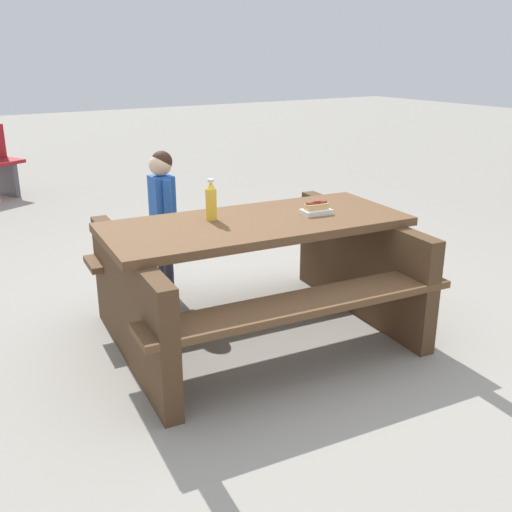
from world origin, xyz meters
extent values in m
plane|color=gray|center=(0.00, 0.00, 0.00)|extent=(30.00, 30.00, 0.00)
cube|color=brown|center=(0.00, 0.00, 0.72)|extent=(1.87, 0.93, 0.05)
cube|color=brown|center=(0.06, 0.56, 0.43)|extent=(1.82, 0.46, 0.04)
cube|color=brown|center=(-0.06, -0.56, 0.43)|extent=(1.82, 0.46, 0.04)
cube|color=#4D3520|center=(0.78, -0.08, 0.35)|extent=(0.24, 1.40, 0.70)
cube|color=#4D3520|center=(-0.78, 0.08, 0.35)|extent=(0.24, 1.40, 0.70)
cylinder|color=yellow|center=(-0.22, 0.15, 0.84)|extent=(0.07, 0.07, 0.19)
cone|color=yellow|center=(-0.22, 0.15, 0.96)|extent=(0.06, 0.06, 0.04)
cylinder|color=silver|center=(-0.22, 0.15, 0.99)|extent=(0.04, 0.04, 0.02)
cube|color=white|center=(0.38, -0.08, 0.77)|extent=(0.19, 0.13, 0.03)
cube|color=#D8B272|center=(0.38, -0.08, 0.80)|extent=(0.16, 0.07, 0.04)
cylinder|color=maroon|center=(0.38, -0.08, 0.82)|extent=(0.14, 0.04, 0.03)
ellipsoid|color=maroon|center=(0.38, -0.08, 0.83)|extent=(0.07, 0.03, 0.01)
cylinder|color=#262633|center=(-0.19, 0.90, 0.24)|extent=(0.07, 0.07, 0.47)
cylinder|color=#262633|center=(-0.19, 1.01, 0.24)|extent=(0.07, 0.07, 0.47)
cube|color=#2659B2|center=(-0.19, 0.95, 0.67)|extent=(0.15, 0.16, 0.40)
cylinder|color=#2659B2|center=(-0.19, 0.85, 0.69)|extent=(0.06, 0.06, 0.34)
cylinder|color=#2659B2|center=(-0.19, 1.05, 0.69)|extent=(0.06, 0.06, 0.34)
sphere|color=beige|center=(-0.19, 0.95, 0.95)|extent=(0.16, 0.16, 0.16)
sphere|color=#331E14|center=(-0.18, 0.95, 0.97)|extent=(0.15, 0.15, 0.15)
cube|color=#4C4C51|center=(-0.57, 4.83, 0.21)|extent=(0.21, 0.35, 0.41)
camera|label=1|loc=(-1.80, -2.87, 1.70)|focal=41.71mm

